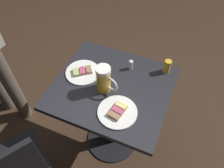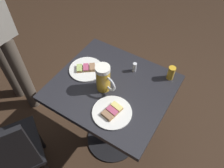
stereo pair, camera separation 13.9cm
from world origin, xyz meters
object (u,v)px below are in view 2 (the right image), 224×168
Objects in this scene: salt_shaker at (135,67)px; cafe_chair at (10,155)px; plate_far at (86,69)px; plate_near at (112,112)px; beer_glass_small at (171,73)px; beer_mug at (104,78)px.

salt_shaker is 0.97m from cafe_chair.
plate_near is at bearing 149.15° from plate_far.
plate_near is 0.26× the size of cafe_chair.
plate_far is 2.40× the size of beer_glass_small.
plate_near is 0.21m from beer_mug.
beer_glass_small is 1.41× the size of salt_shaker.
plate_far is at bearing 30.35° from salt_shaker.
plate_far is at bearing 20.44° from cafe_chair.
salt_shaker is at bearing -111.22° from beer_mug.
cafe_chair is at bearing 78.76° from plate_far.
salt_shaker is (0.23, 0.07, -0.01)m from beer_glass_small.
cafe_chair is (0.46, 0.47, -0.26)m from plate_near.
beer_mug is at bearing 160.19° from plate_far.
beer_glass_small is (-0.18, -0.43, 0.04)m from plate_near.
beer_glass_small reaches higher than plate_far.
plate_far is 0.33m from salt_shaker.
cafe_chair reaches higher than salt_shaker.
beer_mug is 2.73× the size of salt_shaker.
salt_shaker is 0.08× the size of cafe_chair.
plate_near is 3.43× the size of salt_shaker.
plate_far is 0.56m from beer_glass_small.
beer_mug is at bearing 68.78° from salt_shaker.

